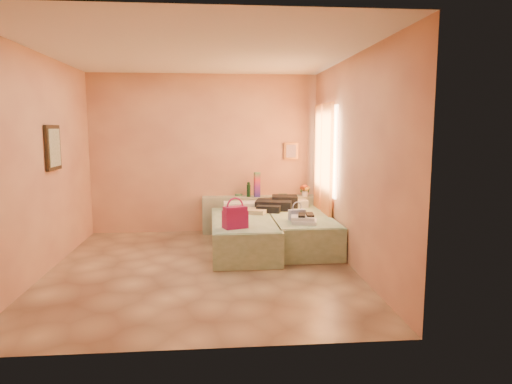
{
  "coord_description": "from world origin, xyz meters",
  "views": [
    {
      "loc": [
        0.19,
        -5.92,
        1.86
      ],
      "look_at": [
        0.8,
        0.85,
        0.9
      ],
      "focal_mm": 32.0,
      "sensor_mm": 36.0,
      "label": 1
    }
  ],
  "objects_px": {
    "bed_left": "(243,235)",
    "towel_stack": "(304,220)",
    "headboard_ledge": "(260,214)",
    "bed_right": "(299,231)",
    "green_book": "(283,195)",
    "flower_vase": "(305,189)",
    "water_bottle": "(249,190)",
    "magenta_handbag": "(235,217)",
    "blue_handbag": "(297,215)"
  },
  "relations": [
    {
      "from": "flower_vase",
      "to": "magenta_handbag",
      "type": "relative_size",
      "value": 0.77
    },
    {
      "from": "headboard_ledge",
      "to": "bed_right",
      "type": "relative_size",
      "value": 1.02
    },
    {
      "from": "water_bottle",
      "to": "headboard_ledge",
      "type": "bearing_deg",
      "value": 8.28
    },
    {
      "from": "water_bottle",
      "to": "green_book",
      "type": "bearing_deg",
      "value": 7.43
    },
    {
      "from": "blue_handbag",
      "to": "bed_right",
      "type": "bearing_deg",
      "value": 61.0
    },
    {
      "from": "bed_left",
      "to": "towel_stack",
      "type": "distance_m",
      "value": 1.01
    },
    {
      "from": "flower_vase",
      "to": "headboard_ledge",
      "type": "bearing_deg",
      "value": 175.01
    },
    {
      "from": "bed_right",
      "to": "water_bottle",
      "type": "relative_size",
      "value": 8.08
    },
    {
      "from": "blue_handbag",
      "to": "towel_stack",
      "type": "bearing_deg",
      "value": -89.02
    },
    {
      "from": "headboard_ledge",
      "to": "magenta_handbag",
      "type": "relative_size",
      "value": 6.35
    },
    {
      "from": "magenta_handbag",
      "to": "water_bottle",
      "type": "bearing_deg",
      "value": 59.25
    },
    {
      "from": "green_book",
      "to": "flower_vase",
      "type": "bearing_deg",
      "value": -18.23
    },
    {
      "from": "bed_left",
      "to": "water_bottle",
      "type": "height_order",
      "value": "water_bottle"
    },
    {
      "from": "bed_left",
      "to": "flower_vase",
      "type": "relative_size",
      "value": 8.08
    },
    {
      "from": "flower_vase",
      "to": "green_book",
      "type": "bearing_deg",
      "value": 162.21
    },
    {
      "from": "headboard_ledge",
      "to": "flower_vase",
      "type": "xyz_separation_m",
      "value": [
        0.8,
        -0.07,
        0.45
      ]
    },
    {
      "from": "green_book",
      "to": "magenta_handbag",
      "type": "xyz_separation_m",
      "value": [
        -0.95,
        -1.95,
        -0.01
      ]
    },
    {
      "from": "magenta_handbag",
      "to": "flower_vase",
      "type": "bearing_deg",
      "value": 33.03
    },
    {
      "from": "headboard_ledge",
      "to": "green_book",
      "type": "distance_m",
      "value": 0.54
    },
    {
      "from": "headboard_ledge",
      "to": "towel_stack",
      "type": "distance_m",
      "value": 1.76
    },
    {
      "from": "green_book",
      "to": "towel_stack",
      "type": "height_order",
      "value": "green_book"
    },
    {
      "from": "bed_left",
      "to": "magenta_handbag",
      "type": "height_order",
      "value": "magenta_handbag"
    },
    {
      "from": "bed_left",
      "to": "towel_stack",
      "type": "xyz_separation_m",
      "value": [
        0.85,
        -0.44,
        0.3
      ]
    },
    {
      "from": "flower_vase",
      "to": "blue_handbag",
      "type": "height_order",
      "value": "flower_vase"
    },
    {
      "from": "flower_vase",
      "to": "blue_handbag",
      "type": "xyz_separation_m",
      "value": [
        -0.39,
        -1.36,
        -0.2
      ]
    },
    {
      "from": "water_bottle",
      "to": "bed_right",
      "type": "bearing_deg",
      "value": -54.52
    },
    {
      "from": "magenta_handbag",
      "to": "bed_right",
      "type": "bearing_deg",
      "value": 17.97
    },
    {
      "from": "water_bottle",
      "to": "towel_stack",
      "type": "height_order",
      "value": "water_bottle"
    },
    {
      "from": "flower_vase",
      "to": "towel_stack",
      "type": "xyz_separation_m",
      "value": [
        -0.32,
        -1.61,
        -0.22
      ]
    },
    {
      "from": "headboard_ledge",
      "to": "bed_right",
      "type": "distance_m",
      "value": 1.18
    },
    {
      "from": "bed_left",
      "to": "towel_stack",
      "type": "height_order",
      "value": "towel_stack"
    },
    {
      "from": "headboard_ledge",
      "to": "blue_handbag",
      "type": "height_order",
      "value": "blue_handbag"
    },
    {
      "from": "flower_vase",
      "to": "magenta_handbag",
      "type": "xyz_separation_m",
      "value": [
        -1.33,
        -1.83,
        -0.12
      ]
    },
    {
      "from": "magenta_handbag",
      "to": "green_book",
      "type": "bearing_deg",
      "value": 43.12
    },
    {
      "from": "bed_right",
      "to": "blue_handbag",
      "type": "xyz_separation_m",
      "value": [
        -0.11,
        -0.38,
        0.33
      ]
    },
    {
      "from": "bed_left",
      "to": "headboard_ledge",
      "type": "bearing_deg",
      "value": 72.58
    },
    {
      "from": "water_bottle",
      "to": "towel_stack",
      "type": "xyz_separation_m",
      "value": [
        0.68,
        -1.65,
        -0.22
      ]
    },
    {
      "from": "bed_right",
      "to": "water_bottle",
      "type": "bearing_deg",
      "value": 124.83
    },
    {
      "from": "headboard_ledge",
      "to": "green_book",
      "type": "height_order",
      "value": "green_book"
    },
    {
      "from": "bed_left",
      "to": "green_book",
      "type": "distance_m",
      "value": 1.58
    },
    {
      "from": "headboard_ledge",
      "to": "magenta_handbag",
      "type": "height_order",
      "value": "magenta_handbag"
    },
    {
      "from": "blue_handbag",
      "to": "green_book",
      "type": "bearing_deg",
      "value": 76.71
    },
    {
      "from": "blue_handbag",
      "to": "towel_stack",
      "type": "distance_m",
      "value": 0.26
    },
    {
      "from": "bed_left",
      "to": "flower_vase",
      "type": "distance_m",
      "value": 1.74
    },
    {
      "from": "flower_vase",
      "to": "water_bottle",
      "type": "bearing_deg",
      "value": 177.68
    },
    {
      "from": "green_book",
      "to": "magenta_handbag",
      "type": "distance_m",
      "value": 2.17
    },
    {
      "from": "water_bottle",
      "to": "green_book",
      "type": "xyz_separation_m",
      "value": [
        0.62,
        0.08,
        -0.11
      ]
    },
    {
      "from": "water_bottle",
      "to": "magenta_handbag",
      "type": "relative_size",
      "value": 0.77
    },
    {
      "from": "flower_vase",
      "to": "magenta_handbag",
      "type": "height_order",
      "value": "flower_vase"
    },
    {
      "from": "flower_vase",
      "to": "towel_stack",
      "type": "bearing_deg",
      "value": -101.34
    }
  ]
}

